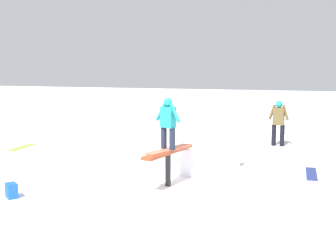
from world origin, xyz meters
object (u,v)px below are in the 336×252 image
Objects in this scene: main_rider_on_rail at (168,125)px; loose_snowboard_lime at (22,147)px; rail_feature at (168,157)px; bystander_brown at (279,121)px; backpack_on_snow at (12,191)px; loose_snowboard_navy at (311,174)px.

loose_snowboard_lime is at bearing -92.98° from main_rider_on_rail.
rail_feature is at bearing 0.00° from main_rider_on_rail.
bystander_brown is 4.71× the size of backpack_on_snow.
rail_feature is 3.73m from backpack_on_snow.
loose_snowboard_lime is (-3.47, -5.91, -1.52)m from main_rider_on_rail.
bystander_brown is 9.55m from backpack_on_snow.
bystander_brown is at bearing 174.22° from rail_feature.
main_rider_on_rail is at bearing 65.49° from loose_snowboard_lime.
rail_feature reaches higher than backpack_on_snow.
loose_snowboard_navy is at bearing 86.43° from loose_snowboard_lime.
loose_snowboard_navy is (3.79, 0.83, -0.89)m from bystander_brown.
loose_snowboard_lime is at bearing -100.30° from rail_feature.
backpack_on_snow is at bearing -59.37° from loose_snowboard_navy.
loose_snowboard_navy is at bearing -108.38° from backpack_on_snow.
main_rider_on_rail is (0.00, 0.00, 0.80)m from rail_feature.
loose_snowboard_lime is (-3.47, -5.91, -0.73)m from rail_feature.
rail_feature is at bearing 65.49° from loose_snowboard_lime.
main_rider_on_rail is 3.93m from backpack_on_snow.
backpack_on_snow is at bearing -116.91° from bystander_brown.
loose_snowboard_navy is at bearing 137.90° from rail_feature.
loose_snowboard_navy is 4.09× the size of backpack_on_snow.
loose_snowboard_navy and loose_snowboard_lime have the same top height.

